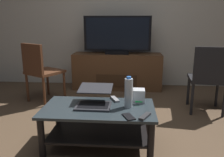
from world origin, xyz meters
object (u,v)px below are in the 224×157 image
object	(u,v)px
water_bottle_near	(129,93)
coffee_table	(99,119)
laptop	(94,98)
router_box	(139,96)
side_chair	(40,69)
soundbar_remote	(115,99)
media_cabinet	(117,71)
tv_remote	(145,116)
television	(117,36)
dining_chair	(209,76)
cell_phone	(129,117)

from	to	relation	value
water_bottle_near	coffee_table	bearing A→B (deg)	-174.59
laptop	router_box	xyz separation A→B (m)	(0.42, 0.11, 0.00)
side_chair	soundbar_remote	world-z (taller)	side_chair
laptop	soundbar_remote	bearing A→B (deg)	38.13
media_cabinet	soundbar_remote	world-z (taller)	media_cabinet
media_cabinet	tv_remote	xyz separation A→B (m)	(0.35, -2.15, 0.09)
water_bottle_near	tv_remote	xyz separation A→B (m)	(0.14, -0.22, -0.13)
media_cabinet	router_box	xyz separation A→B (m)	(0.31, -1.78, 0.15)
media_cabinet	television	world-z (taller)	television
television	side_chair	distance (m)	1.38
coffee_table	soundbar_remote	distance (m)	0.28
coffee_table	dining_chair	xyz separation A→B (m)	(1.28, 0.91, 0.22)
media_cabinet	water_bottle_near	bearing A→B (deg)	-83.70
media_cabinet	dining_chair	distance (m)	1.61
side_chair	laptop	size ratio (longest dim) A/B	2.22
television	media_cabinet	bearing A→B (deg)	90.00
router_box	tv_remote	size ratio (longest dim) A/B	0.81
dining_chair	water_bottle_near	size ratio (longest dim) A/B	2.99
television	cell_phone	size ratio (longest dim) A/B	8.07
side_chair	water_bottle_near	distance (m)	1.70
soundbar_remote	cell_phone	bearing A→B (deg)	-94.21
coffee_table	router_box	size ratio (longest dim) A/B	7.97
coffee_table	router_box	bearing A→B (deg)	24.62
soundbar_remote	coffee_table	bearing A→B (deg)	-146.87
dining_chair	tv_remote	size ratio (longest dim) A/B	5.44
laptop	side_chair	bearing A→B (deg)	131.13
coffee_table	media_cabinet	distance (m)	1.95
television	dining_chair	xyz separation A→B (m)	(1.21, -1.02, -0.43)
television	router_box	bearing A→B (deg)	-79.91
coffee_table	media_cabinet	xyz separation A→B (m)	(0.06, 1.95, 0.04)
dining_chair	cell_phone	xyz separation A→B (m)	(-1.00, -1.12, -0.09)
laptop	soundbar_remote	distance (m)	0.24
laptop	dining_chair	bearing A→B (deg)	32.70
media_cabinet	soundbar_remote	xyz separation A→B (m)	(0.07, -1.74, 0.09)
coffee_table	router_box	xyz separation A→B (m)	(0.38, 0.17, 0.19)
laptop	soundbar_remote	world-z (taller)	laptop
dining_chair	router_box	size ratio (longest dim) A/B	6.71
media_cabinet	side_chair	size ratio (longest dim) A/B	1.76
router_box	tv_remote	xyz separation A→B (m)	(0.04, -0.37, -0.05)
cell_phone	water_bottle_near	bearing A→B (deg)	67.34
router_box	cell_phone	bearing A→B (deg)	-104.10
coffee_table	laptop	xyz separation A→B (m)	(-0.05, 0.06, 0.19)
laptop	cell_phone	bearing A→B (deg)	-39.39
cell_phone	router_box	bearing A→B (deg)	52.00
side_chair	soundbar_remote	distance (m)	1.48
dining_chair	cell_phone	world-z (taller)	dining_chair
water_bottle_near	cell_phone	distance (m)	0.27
water_bottle_near	soundbar_remote	world-z (taller)	water_bottle_near
laptop	cell_phone	world-z (taller)	laptop
soundbar_remote	media_cabinet	bearing A→B (deg)	69.26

